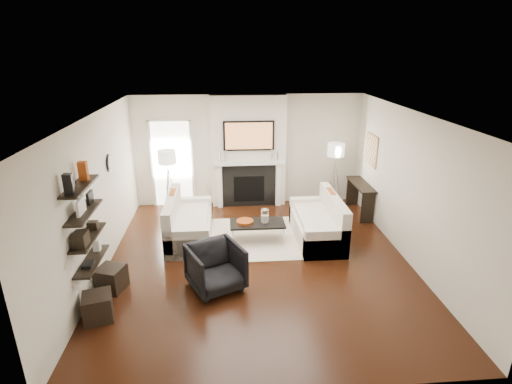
{
  "coord_description": "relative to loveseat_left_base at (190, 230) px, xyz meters",
  "views": [
    {
      "loc": [
        -0.57,
        -6.48,
        3.76
      ],
      "look_at": [
        0.0,
        0.6,
        1.15
      ],
      "focal_mm": 28.0,
      "sensor_mm": 36.0,
      "label": 1
    }
  ],
  "objects": [
    {
      "name": "room_envelope",
      "position": [
        1.33,
        -1.03,
        1.14
      ],
      "size": [
        6.0,
        6.0,
        6.0
      ],
      "color": "black",
      "rests_on": "ground"
    },
    {
      "name": "chimney_breast",
      "position": [
        1.33,
        1.85,
        1.14
      ],
      "size": [
        1.8,
        0.25,
        2.7
      ],
      "primitive_type": "cube",
      "color": "silver",
      "rests_on": "floor"
    },
    {
      "name": "fireplace_surround",
      "position": [
        1.33,
        1.71,
        0.31
      ],
      "size": [
        1.3,
        0.02,
        1.04
      ],
      "primitive_type": "cube",
      "color": "black",
      "rests_on": "floor"
    },
    {
      "name": "firebox",
      "position": [
        1.33,
        1.71,
        0.24
      ],
      "size": [
        0.75,
        0.02,
        0.65
      ],
      "primitive_type": "cube",
      "color": "black",
      "rests_on": "floor"
    },
    {
      "name": "mantel_pilaster_l",
      "position": [
        0.61,
        1.68,
        0.34
      ],
      "size": [
        0.12,
        0.08,
        1.1
      ],
      "primitive_type": "cube",
      "color": "white",
      "rests_on": "floor"
    },
    {
      "name": "mantel_pilaster_r",
      "position": [
        2.05,
        1.68,
        0.34
      ],
      "size": [
        0.12,
        0.08,
        1.1
      ],
      "primitive_type": "cube",
      "color": "white",
      "rests_on": "floor"
    },
    {
      "name": "mantel_shelf",
      "position": [
        1.33,
        1.66,
        0.91
      ],
      "size": [
        1.7,
        0.18,
        0.07
      ],
      "primitive_type": "cube",
      "color": "white",
      "rests_on": "chimney_breast"
    },
    {
      "name": "tv_body",
      "position": [
        1.33,
        1.69,
        1.57
      ],
      "size": [
        1.2,
        0.06,
        0.7
      ],
      "primitive_type": "cube",
      "color": "black",
      "rests_on": "chimney_breast"
    },
    {
      "name": "tv_screen",
      "position": [
        1.33,
        1.66,
        1.57
      ],
      "size": [
        1.1,
        0.0,
        0.62
      ],
      "primitive_type": "cube",
      "color": "#BF723F",
      "rests_on": "tv_body"
    },
    {
      "name": "candlestick_l_tall",
      "position": [
        0.78,
        1.67,
        1.09
      ],
      "size": [
        0.04,
        0.04,
        0.3
      ],
      "primitive_type": "cylinder",
      "color": "silver",
      "rests_on": "mantel_shelf"
    },
    {
      "name": "candlestick_l_short",
      "position": [
        0.65,
        1.67,
        1.06
      ],
      "size": [
        0.04,
        0.04,
        0.24
      ],
      "primitive_type": "cylinder",
      "color": "silver",
      "rests_on": "mantel_shelf"
    },
    {
      "name": "candlestick_r_tall",
      "position": [
        1.88,
        1.67,
        1.09
      ],
      "size": [
        0.04,
        0.04,
        0.3
      ],
      "primitive_type": "cylinder",
      "color": "silver",
      "rests_on": "mantel_shelf"
    },
    {
      "name": "candlestick_r_short",
      "position": [
        2.01,
        1.67,
        1.06
      ],
      "size": [
        0.04,
        0.04,
        0.24
      ],
      "primitive_type": "cylinder",
      "color": "silver",
      "rests_on": "mantel_shelf"
    },
    {
      "name": "hallway_panel",
      "position": [
        -0.52,
        1.95,
        0.84
      ],
      "size": [
        0.9,
        0.02,
        2.1
      ],
      "primitive_type": "cube",
      "color": "white",
      "rests_on": "floor"
    },
    {
      "name": "door_trim_l",
      "position": [
        -1.0,
        1.93,
        0.84
      ],
      "size": [
        0.06,
        0.06,
        2.16
      ],
      "primitive_type": "cube",
      "color": "white",
      "rests_on": "floor"
    },
    {
      "name": "door_trim_r",
      "position": [
        -0.04,
        1.93,
        0.84
      ],
      "size": [
        0.06,
        0.06,
        2.16
      ],
      "primitive_type": "cube",
      "color": "white",
      "rests_on": "floor"
    },
    {
      "name": "door_trim_top",
      "position": [
        -0.52,
        1.93,
        1.92
      ],
      "size": [
        1.02,
        0.06,
        0.06
      ],
      "primitive_type": "cube",
      "color": "white",
      "rests_on": "wall_back"
    },
    {
      "name": "rug",
      "position": [
        1.35,
        -0.06,
        -0.2
      ],
      "size": [
        2.6,
        2.0,
        0.01
      ],
      "primitive_type": "cube",
      "color": "beige",
      "rests_on": "floor"
    },
    {
      "name": "loveseat_left_base",
      "position": [
        0.0,
        0.0,
        0.0
      ],
      "size": [
        0.85,
        1.8,
        0.42
      ],
      "primitive_type": "cube",
      "color": "beige",
      "rests_on": "floor"
    },
    {
      "name": "loveseat_left_back",
      "position": [
        -0.33,
        0.0,
        0.32
      ],
      "size": [
        0.18,
        1.8,
        0.8
      ],
      "primitive_type": "cube",
      "color": "beige",
      "rests_on": "floor"
    },
    {
      "name": "loveseat_left_arm_n",
      "position": [
        0.0,
        -0.81,
        0.09
      ],
      "size": [
        0.85,
        0.18,
        0.6
      ],
      "primitive_type": "cube",
      "color": "beige",
      "rests_on": "floor"
    },
    {
      "name": "loveseat_left_arm_s",
      "position": [
        0.0,
        0.81,
        0.09
      ],
      "size": [
        0.85,
        0.18,
        0.6
      ],
      "primitive_type": "cube",
      "color": "beige",
      "rests_on": "floor"
    },
    {
      "name": "loveseat_left_cushion",
      "position": [
        0.05,
        0.0,
        0.26
      ],
      "size": [
        0.63,
        1.44,
        0.1
      ],
      "primitive_type": "cube",
      "color": "beige",
      "rests_on": "loveseat_left_base"
    },
    {
      "name": "pillow_left_orange",
      "position": [
        -0.33,
        0.3,
        0.52
      ],
      "size": [
        0.1,
        0.42,
        0.42
      ],
      "primitive_type": "cube",
      "color": "#9A3F12",
      "rests_on": "loveseat_left_cushion"
    },
    {
      "name": "pillow_left_charcoal",
      "position": [
        -0.33,
        -0.3,
        0.51
      ],
      "size": [
        0.1,
        0.4,
        0.4
      ],
      "primitive_type": "cube",
      "color": "black",
      "rests_on": "loveseat_left_cushion"
    },
    {
      "name": "loveseat_right_base",
      "position": [
        2.59,
        -0.21,
        0.0
      ],
      "size": [
        0.85,
        1.8,
        0.42
      ],
      "primitive_type": "cube",
      "color": "beige",
      "rests_on": "floor"
    },
    {
      "name": "loveseat_right_back",
      "position": [
        2.93,
        -0.21,
        0.32
      ],
      "size": [
        0.18,
        1.8,
        0.8
      ],
      "primitive_type": "cube",
      "color": "beige",
      "rests_on": "floor"
    },
    {
      "name": "loveseat_right_arm_n",
      "position": [
        2.59,
        -1.02,
        0.09
      ],
      "size": [
        0.85,
        0.18,
        0.6
      ],
      "primitive_type": "cube",
      "color": "beige",
      "rests_on": "floor"
    },
    {
      "name": "loveseat_right_arm_s",
      "position": [
        2.59,
        0.6,
        0.09
      ],
      "size": [
        0.85,
        0.18,
        0.6
      ],
      "primitive_type": "cube",
      "color": "beige",
      "rests_on": "floor"
    },
    {
      "name": "loveseat_right_cushion",
      "position": [
        2.54,
        -0.21,
        0.26
      ],
      "size": [
        0.63,
        1.44,
        0.1
      ],
      "primitive_type": "cube",
      "color": "beige",
      "rests_on": "loveseat_right_base"
    },
    {
      "name": "pillow_right_orange",
      "position": [
        2.93,
        0.09,
        0.52
      ],
      "size": [
        0.1,
        0.42,
        0.42
      ],
      "primitive_type": "cube",
      "color": "#9A3F12",
      "rests_on": "loveseat_right_cushion"
    },
    {
      "name": "pillow_right_charcoal",
      "position": [
        2.93,
        -0.51,
        0.51
      ],
      "size": [
        0.1,
        0.4,
        0.4
      ],
      "primitive_type": "cube",
      "color": "black",
      "rests_on": "loveseat_right_cushion"
    },
    {
      "name": "coffee_table",
      "position": [
        1.37,
        -0.22,
        0.19
      ],
      "size": [
        1.1,
        0.55,
        0.04
      ],
      "primitive_type": "cube",
      "color": "black",
      "rests_on": "floor"
    },
    {
      "name": "coffee_leg_nw",
      "position": [
        0.87,
        -0.44,
        -0.02
      ],
      "size": [
        0.02,
        0.02,
        0.38
      ],
      "primitive_type": "cylinder",
      "color": "silver",
      "rests_on": "floor"
    },
    {
      "name": "coffee_leg_ne",
      "position": [
        1.87,
        -0.44,
        -0.02
      ],
      "size": [
        0.02,
        0.02,
        0.38
      ],
      "primitive_type": "cylinder",
      "color": "silver",
      "rests_on": "floor"
    },
    {
      "name": "coffee_leg_sw",
      "position": [
        0.87,
        -0.0,
        -0.02
      ],
      "size": [
        0.02,
        0.02,
        0.38
      ],
      "primitive_type": "cylinder",
      "color": "silver",
      "rests_on": "floor"
    },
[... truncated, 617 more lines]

